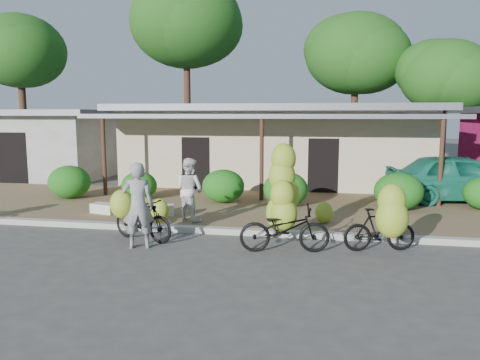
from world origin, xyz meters
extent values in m
plane|color=#464341|center=(0.00, 0.00, 0.00)|extent=(100.00, 100.00, 0.00)
cube|color=olive|center=(0.00, 5.00, 0.06)|extent=(60.00, 6.00, 0.12)
cube|color=#A8A399|center=(0.00, 2.00, 0.07)|extent=(60.00, 0.25, 0.15)
cube|color=beige|center=(0.00, 11.00, 1.55)|extent=(12.00, 6.00, 3.10)
cube|color=slate|center=(0.00, 11.00, 3.23)|extent=(13.00, 7.00, 0.25)
cube|color=black|center=(0.00, 8.05, 1.10)|extent=(1.40, 0.12, 2.20)
cube|color=slate|center=(0.00, 7.00, 2.90)|extent=(13.00, 2.00, 0.15)
cylinder|color=#432C1B|center=(-5.60, 6.10, 1.43)|extent=(0.14, 0.14, 2.85)
cylinder|color=#432C1B|center=(0.00, 6.10, 1.43)|extent=(0.14, 0.14, 2.85)
cylinder|color=#432C1B|center=(5.60, 6.10, 1.43)|extent=(0.14, 0.14, 2.85)
cube|color=#AFB0AB|center=(-11.00, 11.00, 1.45)|extent=(6.00, 5.00, 2.90)
cube|color=slate|center=(-11.00, 11.00, 3.02)|extent=(7.00, 6.00, 0.25)
cube|color=black|center=(-11.00, 8.55, 1.10)|extent=(1.40, 0.12, 2.20)
cylinder|color=#432C1B|center=(-13.50, 13.00, 3.26)|extent=(0.36, 0.36, 6.52)
ellipsoid|color=#174A12|center=(-13.50, 13.00, 6.15)|extent=(4.67, 4.67, 3.73)
ellipsoid|color=#174A12|center=(-14.00, 13.30, 6.45)|extent=(3.97, 3.97, 3.17)
cylinder|color=#432C1B|center=(-5.50, 16.00, 4.15)|extent=(0.36, 0.36, 8.29)
ellipsoid|color=#174A12|center=(-5.50, 16.00, 7.83)|extent=(6.07, 6.07, 4.86)
ellipsoid|color=#174A12|center=(-6.00, 16.30, 8.13)|extent=(5.16, 5.16, 4.13)
cylinder|color=#432C1B|center=(3.50, 16.50, 3.21)|extent=(0.36, 0.36, 6.41)
ellipsoid|color=#174A12|center=(3.50, 16.50, 6.06)|extent=(5.25, 5.25, 4.20)
ellipsoid|color=#174A12|center=(3.00, 16.80, 6.36)|extent=(4.46, 4.46, 3.57)
cylinder|color=#432C1B|center=(7.50, 14.50, 2.51)|extent=(0.36, 0.36, 5.01)
ellipsoid|color=#174A12|center=(7.50, 14.50, 4.73)|extent=(4.19, 4.19, 3.35)
ellipsoid|color=#174A12|center=(7.00, 14.80, 5.03)|extent=(3.56, 3.56, 2.85)
ellipsoid|color=#155D15|center=(-6.49, 5.26, 0.68)|extent=(1.44, 1.30, 1.12)
ellipsoid|color=#155D15|center=(-4.06, 5.48, 0.59)|extent=(1.21, 1.08, 0.94)
ellipsoid|color=#155D15|center=(-1.16, 5.46, 0.66)|extent=(1.38, 1.24, 1.08)
ellipsoid|color=#155D15|center=(0.88, 5.17, 0.66)|extent=(1.40, 1.26, 1.09)
ellipsoid|color=#155D15|center=(4.26, 5.23, 0.69)|extent=(1.45, 1.31, 1.13)
imported|color=black|center=(-2.14, 1.03, 0.52)|extent=(1.80, 1.08, 1.04)
ellipsoid|color=#93A729|center=(-2.37, 0.43, 0.99)|extent=(0.52, 0.44, 0.65)
imported|color=black|center=(1.24, 0.73, 0.51)|extent=(2.04, 0.98, 1.03)
ellipsoid|color=#93A729|center=(1.11, 1.27, 0.74)|extent=(0.68, 0.58, 0.85)
ellipsoid|color=#93A729|center=(1.20, 1.28, 1.16)|extent=(0.65, 0.55, 0.81)
ellipsoid|color=#93A729|center=(1.12, 1.27, 1.59)|extent=(0.61, 0.51, 0.76)
ellipsoid|color=#93A729|center=(1.15, 1.27, 1.99)|extent=(0.56, 0.47, 0.70)
ellipsoid|color=#93A729|center=(1.21, 0.93, 0.80)|extent=(0.59, 0.50, 0.74)
ellipsoid|color=#93A729|center=(1.17, 0.92, 1.23)|extent=(0.53, 0.45, 0.67)
imported|color=black|center=(3.28, 1.17, 0.48)|extent=(1.66, 0.83, 0.96)
ellipsoid|color=#93A729|center=(3.44, 0.54, 0.88)|extent=(0.66, 0.56, 0.83)
ellipsoid|color=#93A729|center=(3.43, 0.59, 1.23)|extent=(0.57, 0.48, 0.71)
ellipsoid|color=#93A729|center=(-2.84, 2.80, 0.42)|extent=(0.48, 0.41, 0.61)
ellipsoid|color=#93A729|center=(-2.27, 2.52, 0.43)|extent=(0.50, 0.42, 0.62)
ellipsoid|color=#93A729|center=(2.08, 3.08, 0.41)|extent=(0.46, 0.39, 0.58)
cube|color=beige|center=(-2.54, 3.19, 0.27)|extent=(0.94, 0.66, 0.30)
cube|color=beige|center=(-4.22, 3.23, 0.26)|extent=(0.82, 0.55, 0.28)
imported|color=gray|center=(-2.00, 0.45, 0.97)|extent=(0.81, 0.65, 1.94)
imported|color=silver|center=(-1.50, 2.77, 0.97)|extent=(1.03, 0.95, 1.70)
imported|color=#1A785F|center=(6.41, 7.00, 0.91)|extent=(4.85, 2.46, 1.58)
camera|label=1|loc=(2.08, -9.17, 3.00)|focal=35.00mm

